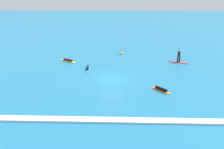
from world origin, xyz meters
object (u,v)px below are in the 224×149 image
Objects in this scene: surfer_on_blue_board at (88,68)px; surfer_on_orange_board at (161,89)px; marker_buoy at (122,53)px; surfer_on_red_board at (179,59)px; surfer_on_yellow_board at (68,61)px.

surfer_on_orange_board is at bearing -133.03° from surfer_on_blue_board.
surfer_on_blue_board is at bearing -122.30° from marker_buoy.
marker_buoy reaches higher than surfer_on_blue_board.
surfer_on_red_board reaches higher than surfer_on_orange_board.
surfer_on_orange_board is 14.96m from marker_buoy.
marker_buoy is at bearing 0.07° from surfer_on_red_board.
surfer_on_orange_board is at bearing 95.43° from surfer_on_red_board.
surfer_on_yellow_board is at bearing 25.97° from surfer_on_red_board.
surfer_on_red_board is 9.16m from marker_buoy.
surfer_on_blue_board is 11.41m from surfer_on_orange_board.
surfer_on_yellow_board is at bearing -152.96° from marker_buoy.
surfer_on_red_board is 2.57× the size of marker_buoy.
surfer_on_orange_board reaches higher than surfer_on_yellow_board.
surfer_on_yellow_board is 16.08m from surfer_on_red_board.
surfer_on_orange_board is 0.77× the size of surfer_on_red_board.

